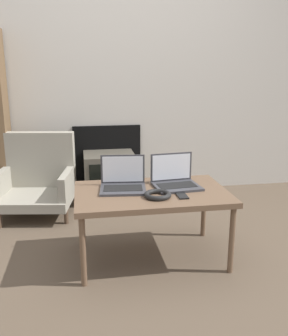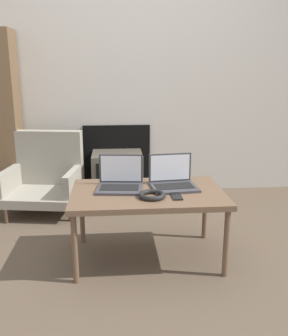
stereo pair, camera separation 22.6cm
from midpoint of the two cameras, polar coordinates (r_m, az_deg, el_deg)
ground_plane at (r=2.50m, az=-0.80°, el=-15.33°), size 14.00×14.00×0.00m
wall_back at (r=3.82m, az=-4.88°, el=15.28°), size 7.00×0.08×2.60m
table at (r=2.48m, az=-1.46°, el=-4.47°), size 1.00×0.63×0.48m
laptop_left at (r=2.52m, az=-5.81°, el=-2.21°), size 0.32×0.28×0.21m
laptop_right at (r=2.56m, az=2.22°, el=-1.82°), size 0.32×0.28×0.21m
headphones at (r=2.35m, az=-0.67°, el=-4.14°), size 0.17×0.17×0.03m
phone at (r=2.37m, az=3.09°, el=-4.26°), size 0.06×0.12×0.01m
tv at (r=3.69m, az=-7.04°, el=-1.35°), size 0.48×0.42×0.47m
armchair at (r=3.50m, az=-17.78°, el=-1.53°), size 0.72×0.65×0.71m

